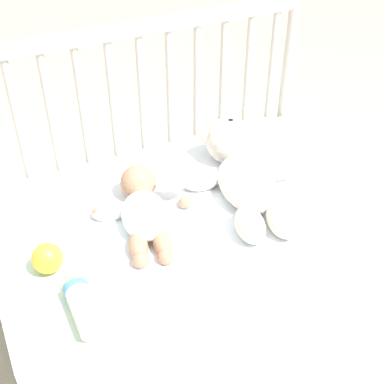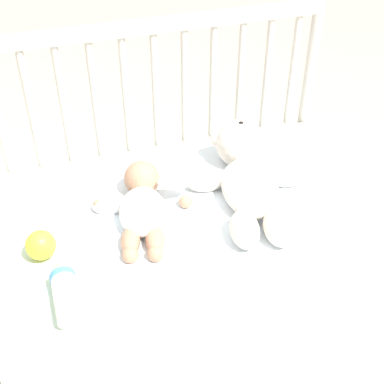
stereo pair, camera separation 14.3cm
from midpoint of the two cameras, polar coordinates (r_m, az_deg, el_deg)
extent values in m
plane|color=tan|center=(1.77, 2.31, -12.68)|extent=(12.00, 12.00, 0.00)
cube|color=silver|center=(1.61, 2.50, -7.78)|extent=(1.08, 0.64, 0.43)
cylinder|color=beige|center=(1.93, 13.83, 7.24)|extent=(0.04, 0.04, 0.84)
cube|color=beige|center=(1.55, -1.48, 17.24)|extent=(1.05, 0.03, 0.04)
cylinder|color=beige|center=(1.58, -14.31, 8.27)|extent=(0.02, 0.02, 0.37)
cylinder|color=beige|center=(1.59, -11.02, 8.89)|extent=(0.02, 0.02, 0.37)
cylinder|color=beige|center=(1.60, -7.75, 9.48)|extent=(0.02, 0.02, 0.37)
cylinder|color=beige|center=(1.61, -4.53, 10.02)|extent=(0.02, 0.02, 0.37)
cylinder|color=beige|center=(1.63, -1.37, 10.52)|extent=(0.02, 0.02, 0.37)
cylinder|color=beige|center=(1.66, 1.71, 10.98)|extent=(0.02, 0.02, 0.37)
cylinder|color=beige|center=(1.69, 4.70, 11.39)|extent=(0.02, 0.02, 0.37)
cylinder|color=beige|center=(1.73, 7.58, 11.76)|extent=(0.02, 0.02, 0.37)
cylinder|color=beige|center=(1.77, 10.34, 12.09)|extent=(0.02, 0.02, 0.37)
cylinder|color=beige|center=(1.81, 12.99, 12.37)|extent=(0.02, 0.02, 0.37)
cube|color=white|center=(1.47, 4.61, -1.75)|extent=(0.81, 0.57, 0.01)
ellipsoid|color=silver|center=(1.49, 8.94, 0.39)|extent=(0.21, 0.28, 0.09)
sphere|color=silver|center=(1.61, 7.66, 5.07)|extent=(0.14, 0.14, 0.14)
sphere|color=tan|center=(1.59, 7.77, 6.27)|extent=(0.06, 0.06, 0.06)
sphere|color=black|center=(1.58, 7.85, 7.04)|extent=(0.02, 0.02, 0.02)
sphere|color=silver|center=(1.62, 5.49, 5.58)|extent=(0.06, 0.06, 0.06)
sphere|color=silver|center=(1.64, 9.46, 5.73)|extent=(0.06, 0.06, 0.06)
ellipsoid|color=silver|center=(1.51, 4.10, 1.17)|extent=(0.13, 0.09, 0.07)
ellipsoid|color=silver|center=(1.57, 12.66, 1.63)|extent=(0.13, 0.09, 0.07)
ellipsoid|color=silver|center=(1.36, 8.64, -4.10)|extent=(0.10, 0.14, 0.08)
ellipsoid|color=silver|center=(1.38, 12.13, -3.83)|extent=(0.10, 0.14, 0.08)
ellipsoid|color=white|center=(1.40, -2.42, -2.17)|extent=(0.16, 0.21, 0.08)
sphere|color=tan|center=(1.49, -2.65, 1.35)|extent=(0.10, 0.10, 0.10)
ellipsoid|color=white|center=(1.45, -6.01, -1.65)|extent=(0.10, 0.07, 0.04)
ellipsoid|color=white|center=(1.45, 0.92, 0.98)|extent=(0.10, 0.07, 0.04)
sphere|color=tan|center=(1.45, -7.12, -1.59)|extent=(0.04, 0.04, 0.04)
sphere|color=tan|center=(1.45, 2.11, -1.15)|extent=(0.04, 0.04, 0.04)
ellipsoid|color=tan|center=(1.33, -3.54, -5.40)|extent=(0.07, 0.10, 0.05)
ellipsoid|color=tan|center=(1.33, -0.91, -5.27)|extent=(0.07, 0.10, 0.05)
sphere|color=tan|center=(1.30, -3.47, -6.88)|extent=(0.04, 0.04, 0.04)
sphere|color=tan|center=(1.30, -0.77, -6.75)|extent=(0.04, 0.04, 0.04)
sphere|color=yellow|center=(1.33, -12.92, -5.68)|extent=(0.08, 0.08, 0.08)
cylinder|color=#F4E5CC|center=(1.21, -9.93, -11.30)|extent=(0.06, 0.13, 0.06)
cylinder|color=#4C99D8|center=(1.26, -10.47, -9.17)|extent=(0.06, 0.02, 0.06)
sphere|color=#EAC67F|center=(1.27, -10.63, -8.55)|extent=(0.04, 0.04, 0.04)
camera|label=1|loc=(0.07, -87.14, 2.22)|focal=50.00mm
camera|label=2|loc=(0.07, 92.86, -2.22)|focal=50.00mm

